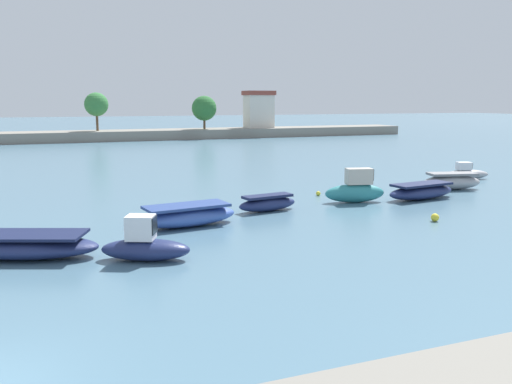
# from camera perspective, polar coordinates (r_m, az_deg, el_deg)

# --- Properties ---
(moored_boat_2) EXTENTS (5.98, 4.02, 0.92)m
(moored_boat_2) POSITION_cam_1_polar(r_m,az_deg,el_deg) (22.03, -23.26, -5.24)
(moored_boat_2) COLOR navy
(moored_boat_2) RESTS_ON ground
(moored_boat_3) EXTENTS (3.51, 2.49, 1.68)m
(moored_boat_3) POSITION_cam_1_polar(r_m,az_deg,el_deg) (20.31, -11.63, -5.54)
(moored_boat_3) COLOR navy
(moored_boat_3) RESTS_ON ground
(moored_boat_4) EXTENTS (5.09, 2.57, 1.00)m
(moored_boat_4) POSITION_cam_1_polar(r_m,az_deg,el_deg) (25.48, -7.31, -2.50)
(moored_boat_4) COLOR #3856A8
(moored_boat_4) RESTS_ON ground
(moored_boat_5) EXTENTS (3.51, 1.55, 0.87)m
(moored_boat_5) POSITION_cam_1_polar(r_m,az_deg,el_deg) (28.69, 1.22, -1.20)
(moored_boat_5) COLOR navy
(moored_boat_5) RESTS_ON ground
(moored_boat_6) EXTENTS (3.66, 1.79, 1.97)m
(moored_boat_6) POSITION_cam_1_polar(r_m,az_deg,el_deg) (31.62, 10.45, 0.24)
(moored_boat_6) COLOR teal
(moored_boat_6) RESTS_ON ground
(moored_boat_7) EXTENTS (4.99, 2.23, 0.96)m
(moored_boat_7) POSITION_cam_1_polar(r_m,az_deg,el_deg) (33.64, 17.01, 0.06)
(moored_boat_7) COLOR navy
(moored_boat_7) RESTS_ON ground
(moored_boat_8) EXTENTS (4.14, 2.41, 1.11)m
(moored_boat_8) POSITION_cam_1_polar(r_m,az_deg,el_deg) (37.97, 19.92, 1.05)
(moored_boat_8) COLOR #9E9EA3
(moored_boat_8) RESTS_ON ground
(moored_boat_9) EXTENTS (3.40, 1.95, 1.28)m
(moored_boat_9) POSITION_cam_1_polar(r_m,az_deg,el_deg) (43.39, 21.32, 1.87)
(moored_boat_9) COLOR #9E9EA3
(moored_boat_9) RESTS_ON ground
(mooring_buoy_1) EXTENTS (0.39, 0.39, 0.39)m
(mooring_buoy_1) POSITION_cam_1_polar(r_m,az_deg,el_deg) (27.67, 18.33, -2.56)
(mooring_buoy_1) COLOR yellow
(mooring_buoy_1) RESTS_ON ground
(mooring_buoy_4) EXTENTS (0.29, 0.29, 0.29)m
(mooring_buoy_4) POSITION_cam_1_polar(r_m,az_deg,el_deg) (33.58, 6.57, -0.15)
(mooring_buoy_4) COLOR yellow
(mooring_buoy_4) RESTS_ON ground
(distant_shoreline) EXTENTS (120.18, 7.25, 8.12)m
(distant_shoreline) POSITION_cam_1_polar(r_m,az_deg,el_deg) (82.75, -25.26, 6.31)
(distant_shoreline) COLOR gray
(distant_shoreline) RESTS_ON ground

